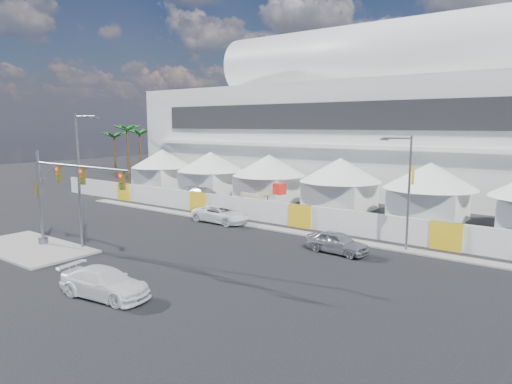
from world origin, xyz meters
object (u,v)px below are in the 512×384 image
Objects in this scene: sedan_silver at (337,242)px; streetlight_median at (81,172)px; traffic_mast at (58,194)px; streetlight_curb at (407,185)px; pickup_curb at (221,214)px; lot_car_c at (205,195)px; pickup_near at (105,283)px; boom_lift at (252,206)px.

sedan_silver is 0.47× the size of streetlight_median.
sedan_silver is 0.42× the size of traffic_mast.
traffic_mast is at bearing -143.37° from streetlight_curb.
lot_car_c is (-8.73, 7.16, 0.04)m from pickup_curb.
streetlight_median reaches higher than pickup_near.
streetlight_median is at bearing 172.17° from pickup_curb.
streetlight_median reaches higher than lot_car_c.
boom_lift is (3.18, 18.08, -3.08)m from traffic_mast.
traffic_mast reaches higher than pickup_curb.
sedan_silver is 0.86× the size of pickup_near.
traffic_mast is 2.22m from streetlight_median.
streetlight_median is (-8.84, 4.55, 4.81)m from pickup_near.
lot_car_c is at bearing 109.27° from streetlight_median.
boom_lift is at bearing 80.02° from traffic_mast.
streetlight_median is at bearing -83.81° from boom_lift.
traffic_mast reaches higher than pickup_near.
sedan_silver is at bearing -103.61° from lot_car_c.
lot_car_c is at bearing 50.83° from pickup_curb.
pickup_near is 22.56m from boom_lift.
streetlight_curb reaches higher than sedan_silver.
pickup_near is (-5.90, -14.52, -0.01)m from sedan_silver.
streetlight_median is at bearing 127.74° from sedan_silver.
lot_car_c is (-21.68, 9.89, 0.06)m from sedan_silver.
boom_lift is (8.96, -2.91, 0.14)m from lot_car_c.
sedan_silver is at bearing -15.81° from boom_lift.
streetlight_median reaches higher than traffic_mast.
streetlight_curb is at bearing 0.27° from boom_lift.
pickup_curb is 16.92m from streetlight_curb.
pickup_near is 0.64× the size of streetlight_curb.
pickup_near is 20.56m from streetlight_curb.
sedan_silver is 15.68m from pickup_near.
traffic_mast is at bearing -136.05° from streetlight_median.
streetlight_curb is 17.04m from boom_lift.
boom_lift is at bearing -97.05° from lot_car_c.
lot_car_c reaches higher than pickup_near.
boom_lift is at bearing -2.93° from pickup_curb.
streetlight_curb is at bearing 36.63° from traffic_mast.
streetlight_median is (-14.74, -9.97, 4.80)m from sedan_silver.
sedan_silver is 0.79× the size of pickup_curb.
traffic_mast is 1.32× the size of streetlight_curb.
streetlight_median is at bearing -143.90° from streetlight_curb.
streetlight_curb is (18.24, 13.30, -0.88)m from streetlight_median.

